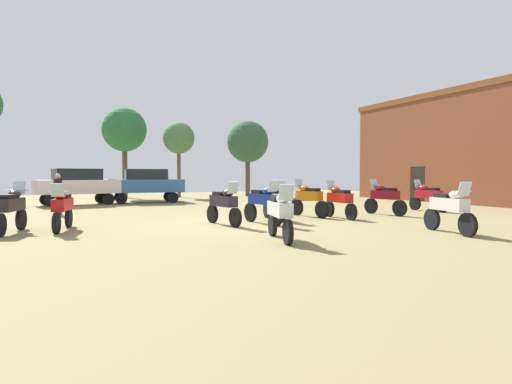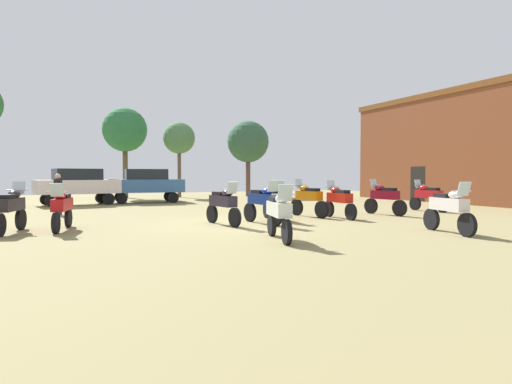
% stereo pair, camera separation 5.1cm
% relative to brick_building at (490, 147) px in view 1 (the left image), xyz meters
% --- Properties ---
extents(ground_plane, '(44.00, 52.00, 0.02)m').
position_rel_brick_building_xyz_m(ground_plane, '(-18.00, -4.46, -3.34)').
color(ground_plane, olive).
extents(brick_building, '(6.12, 17.33, 6.68)m').
position_rel_brick_building_xyz_m(brick_building, '(0.00, 0.00, 0.00)').
color(brick_building, brown).
rests_on(brick_building, ground).
extents(motorcycle_1, '(0.69, 2.11, 1.49)m').
position_rel_brick_building_xyz_m(motorcycle_1, '(-11.12, -3.73, -2.60)').
color(motorcycle_1, black).
rests_on(motorcycle_1, ground).
extents(motorcycle_2, '(0.69, 2.13, 1.46)m').
position_rel_brick_building_xyz_m(motorcycle_2, '(-18.52, -4.46, -2.61)').
color(motorcycle_2, black).
rests_on(motorcycle_2, ground).
extents(motorcycle_4, '(0.62, 2.17, 1.45)m').
position_rel_brick_building_xyz_m(motorcycle_4, '(-8.13, -3.19, -2.62)').
color(motorcycle_4, black).
rests_on(motorcycle_4, ground).
extents(motorcycle_5, '(0.75, 2.16, 1.44)m').
position_rel_brick_building_xyz_m(motorcycle_5, '(-23.45, -3.80, -2.62)').
color(motorcycle_5, black).
rests_on(motorcycle_5, ground).
extents(motorcycle_6, '(0.67, 2.23, 1.51)m').
position_rel_brick_building_xyz_m(motorcycle_6, '(-17.18, -4.69, -2.59)').
color(motorcycle_6, black).
rests_on(motorcycle_6, ground).
extents(motorcycle_7, '(0.71, 2.10, 1.50)m').
position_rel_brick_building_xyz_m(motorcycle_7, '(-14.44, -3.15, -2.59)').
color(motorcycle_7, black).
rests_on(motorcycle_7, ground).
extents(motorcycle_8, '(0.63, 2.17, 1.49)m').
position_rel_brick_building_xyz_m(motorcycle_8, '(-16.26, -3.69, -2.60)').
color(motorcycle_8, black).
rests_on(motorcycle_8, ground).
extents(motorcycle_9, '(0.75, 2.16, 1.46)m').
position_rel_brick_building_xyz_m(motorcycle_9, '(-18.37, -8.25, -2.61)').
color(motorcycle_9, black).
rests_on(motorcycle_9, ground).
extents(motorcycle_10, '(0.70, 2.19, 1.49)m').
position_rel_brick_building_xyz_m(motorcycle_10, '(-13.31, -9.06, -2.60)').
color(motorcycle_10, black).
rests_on(motorcycle_10, ground).
extents(motorcycle_12, '(0.62, 2.11, 1.46)m').
position_rel_brick_building_xyz_m(motorcycle_12, '(-13.72, -4.21, -2.61)').
color(motorcycle_12, black).
rests_on(motorcycle_12, ground).
extents(motorcycle_13, '(0.79, 2.15, 1.48)m').
position_rel_brick_building_xyz_m(motorcycle_13, '(-24.80, -3.84, -2.60)').
color(motorcycle_13, black).
rests_on(motorcycle_13, ground).
extents(car_2, '(4.57, 2.61, 2.00)m').
position_rel_brick_building_xyz_m(car_2, '(-22.61, 7.77, -2.16)').
color(car_2, black).
rests_on(car_2, ground).
extents(car_3, '(4.40, 2.05, 2.00)m').
position_rel_brick_building_xyz_m(car_3, '(-18.81, 8.21, -2.16)').
color(car_3, black).
rests_on(car_3, ground).
extents(person_1, '(0.48, 0.48, 1.73)m').
position_rel_brick_building_xyz_m(person_1, '(-23.57, 1.80, -2.32)').
color(person_1, '#2F2C4D').
rests_on(person_1, ground).
extents(tree_2, '(3.20, 3.20, 5.81)m').
position_rel_brick_building_xyz_m(tree_2, '(-10.21, 12.95, 0.85)').
color(tree_2, brown).
rests_on(tree_2, ground).
extents(tree_4, '(3.16, 3.16, 6.48)m').
position_rel_brick_building_xyz_m(tree_4, '(-19.16, 14.58, 1.53)').
color(tree_4, brown).
rests_on(tree_4, ground).
extents(tree_6, '(2.33, 2.33, 5.53)m').
position_rel_brick_building_xyz_m(tree_6, '(-15.43, 13.66, 0.99)').
color(tree_6, brown).
rests_on(tree_6, ground).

